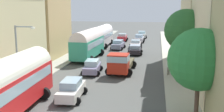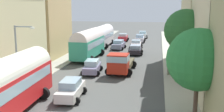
# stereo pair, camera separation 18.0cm
# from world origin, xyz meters

# --- Properties ---
(ground_plane) EXTENTS (154.00, 154.00, 0.00)m
(ground_plane) POSITION_xyz_m (0.00, 27.00, 0.00)
(ground_plane) COLOR #4B4C4A
(sidewalk_left) EXTENTS (2.50, 70.00, 0.14)m
(sidewalk_left) POSITION_xyz_m (-7.25, 27.00, 0.07)
(sidewalk_left) COLOR #9A9B8C
(sidewalk_left) RESTS_ON ground
(sidewalk_right) EXTENTS (2.50, 70.00, 0.14)m
(sidewalk_right) POSITION_xyz_m (7.25, 27.00, 0.07)
(sidewalk_right) COLOR #ADAC98
(sidewalk_right) RESTS_ON ground
(building_left_2) EXTENTS (5.42, 9.16, 12.34)m
(building_left_2) POSITION_xyz_m (-10.96, 22.82, 6.20)
(building_left_2) COLOR tan
(building_left_2) RESTS_ON ground
(building_right_2) EXTENTS (5.91, 12.66, 11.68)m
(building_right_2) POSITION_xyz_m (11.19, 21.37, 5.86)
(building_right_2) COLOR beige
(building_right_2) RESTS_ON ground
(parked_bus_0) EXTENTS (3.48, 9.88, 4.10)m
(parked_bus_0) POSITION_xyz_m (-4.79, 2.38, 2.27)
(parked_bus_0) COLOR red
(parked_bus_0) RESTS_ON ground
(parked_bus_1) EXTENTS (3.57, 8.85, 4.14)m
(parked_bus_1) POSITION_xyz_m (-4.42, 22.12, 2.29)
(parked_bus_1) COLOR #2E9073
(parked_bus_1) RESTS_ON ground
(parked_bus_2) EXTENTS (3.37, 8.77, 3.86)m
(parked_bus_2) POSITION_xyz_m (-4.72, 33.41, 2.12)
(parked_bus_2) COLOR beige
(parked_bus_2) RESTS_ON ground
(cargo_truck_0) EXTENTS (3.12, 6.76, 2.46)m
(cargo_truck_0) POSITION_xyz_m (1.23, 14.74, 1.27)
(cargo_truck_0) COLOR #B12615
(cargo_truck_0) RESTS_ON ground
(car_0) EXTENTS (2.45, 3.85, 1.46)m
(car_0) POSITION_xyz_m (1.85, 26.64, 0.74)
(car_0) COLOR black
(car_0) RESTS_ON ground
(car_1) EXTENTS (2.44, 3.99, 1.44)m
(car_1) POSITION_xyz_m (1.44, 32.82, 0.74)
(car_1) COLOR silver
(car_1) RESTS_ON ground
(car_2) EXTENTS (2.26, 4.18, 1.61)m
(car_2) POSITION_xyz_m (1.56, 40.11, 0.81)
(car_2) COLOR silver
(car_2) RESTS_ON ground
(car_3) EXTENTS (2.45, 4.03, 1.61)m
(car_3) POSITION_xyz_m (1.68, 47.10, 0.81)
(car_3) COLOR silver
(car_3) RESTS_ON ground
(car_4) EXTENTS (2.31, 4.27, 1.62)m
(car_4) POSITION_xyz_m (-1.60, 6.02, 0.80)
(car_4) COLOR silver
(car_4) RESTS_ON ground
(car_5) EXTENTS (2.32, 4.05, 1.52)m
(car_5) POSITION_xyz_m (-1.91, 14.37, 0.76)
(car_5) COLOR gray
(car_5) RESTS_ON ground
(car_6) EXTENTS (2.39, 4.28, 1.59)m
(car_6) POSITION_xyz_m (-1.44, 31.14, 0.80)
(car_6) COLOR gray
(car_6) RESTS_ON ground
(car_7) EXTENTS (2.44, 4.37, 1.55)m
(car_7) POSITION_xyz_m (-2.08, 41.63, 0.79)
(car_7) COLOR #B4252A
(car_7) RESTS_ON ground
(pedestrian_0) EXTENTS (0.45, 0.45, 1.78)m
(pedestrian_0) POSITION_xyz_m (7.67, 26.23, 1.01)
(pedestrian_0) COLOR #1A1F45
(pedestrian_0) RESTS_ON ground
(pedestrian_1) EXTENTS (0.55, 0.55, 1.78)m
(pedestrian_1) POSITION_xyz_m (6.48, 14.66, 1.01)
(pedestrian_1) COLOR slate
(pedestrian_1) RESTS_ON ground
(pedestrian_2) EXTENTS (0.44, 0.44, 1.77)m
(pedestrian_2) POSITION_xyz_m (8.05, 18.13, 1.03)
(pedestrian_2) COLOR #776859
(pedestrian_2) RESTS_ON ground
(pedestrian_3) EXTENTS (0.39, 0.39, 1.78)m
(pedestrian_3) POSITION_xyz_m (7.36, 23.64, 1.02)
(pedestrian_3) COLOR #513A45
(pedestrian_3) RESTS_ON ground
(streetlamp_near) EXTENTS (1.85, 0.28, 5.91)m
(streetlamp_near) POSITION_xyz_m (-6.23, 6.53, 3.59)
(streetlamp_near) COLOR gray
(streetlamp_near) RESTS_ON ground
(roadside_tree_0) EXTENTS (4.09, 4.09, 6.18)m
(roadside_tree_0) POSITION_xyz_m (7.90, 3.53, 4.13)
(roadside_tree_0) COLOR brown
(roadside_tree_0) RESTS_ON ground
(roadside_tree_1) EXTENTS (4.17, 4.17, 7.21)m
(roadside_tree_1) POSITION_xyz_m (7.90, 13.05, 5.11)
(roadside_tree_1) COLOR brown
(roadside_tree_1) RESTS_ON ground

